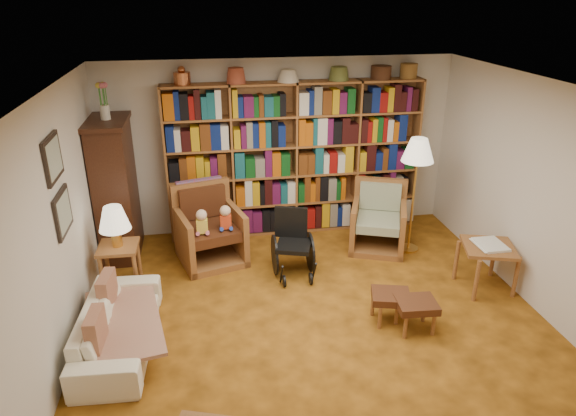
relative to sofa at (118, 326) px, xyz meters
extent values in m
plane|color=#B76E1C|center=(2.05, 0.08, -0.24)|extent=(5.00, 5.00, 0.00)
plane|color=white|center=(2.05, 0.08, 2.26)|extent=(5.00, 5.00, 0.00)
plane|color=silver|center=(2.05, 2.58, 1.01)|extent=(5.00, 0.00, 5.00)
plane|color=silver|center=(2.05, -2.42, 1.01)|extent=(5.00, 0.00, 5.00)
plane|color=silver|center=(-0.45, 0.08, 1.01)|extent=(0.00, 5.00, 5.00)
plane|color=silver|center=(4.55, 0.08, 1.01)|extent=(0.00, 5.00, 5.00)
cube|color=#A26632|center=(2.25, 2.42, 0.86)|extent=(3.60, 0.30, 2.20)
cube|color=#3D2010|center=(-0.21, 2.08, 0.66)|extent=(0.45, 0.90, 1.80)
cube|color=#3D2010|center=(-0.21, 2.08, 1.59)|extent=(0.50, 0.95, 0.06)
cylinder|color=silver|center=(-0.21, 2.08, 1.71)|extent=(0.12, 0.12, 0.18)
cube|color=black|center=(-0.43, 0.38, 1.66)|extent=(0.03, 0.52, 0.42)
cube|color=gray|center=(-0.42, 0.38, 1.66)|extent=(0.01, 0.44, 0.34)
cube|color=black|center=(-0.43, 0.38, 1.11)|extent=(0.03, 0.52, 0.42)
cube|color=gray|center=(-0.42, 0.38, 1.11)|extent=(0.01, 0.44, 0.34)
imported|color=white|center=(0.00, 0.00, 0.00)|extent=(1.68, 0.75, 0.48)
cube|color=beige|center=(0.05, 0.00, 0.06)|extent=(0.93, 1.43, 0.04)
cube|color=maroon|center=(-0.13, 0.35, 0.21)|extent=(0.16, 0.38, 0.37)
cube|color=maroon|center=(-0.13, -0.35, 0.21)|extent=(0.14, 0.38, 0.37)
cube|color=#A26632|center=(-0.10, 1.10, 0.33)|extent=(0.46, 0.46, 0.04)
cylinder|color=#A26632|center=(-0.29, 0.91, 0.03)|extent=(0.05, 0.05, 0.55)
cylinder|color=#A26632|center=(0.09, 0.91, 0.03)|extent=(0.05, 0.05, 0.55)
cylinder|color=#A26632|center=(-0.29, 1.29, 0.03)|extent=(0.05, 0.05, 0.55)
cylinder|color=#A26632|center=(0.09, 1.29, 0.03)|extent=(0.05, 0.05, 0.55)
cylinder|color=gold|center=(-0.10, 1.10, 0.45)|extent=(0.12, 0.12, 0.20)
cone|color=white|center=(-0.10, 1.10, 0.70)|extent=(0.36, 0.36, 0.28)
cube|color=#A26632|center=(0.98, 1.65, -0.20)|extent=(0.99, 1.01, 0.09)
cube|color=#A26632|center=(0.62, 1.65, 0.11)|extent=(0.29, 0.82, 0.71)
cube|color=#A26632|center=(1.34, 1.65, 0.11)|extent=(0.29, 0.82, 0.71)
cube|color=#A26632|center=(0.98, 2.02, 0.26)|extent=(0.79, 0.30, 1.00)
cube|color=#4D2814|center=(0.98, 1.62, 0.20)|extent=(0.78, 0.84, 0.13)
cube|color=#4D2814|center=(0.98, 1.94, 0.49)|extent=(0.63, 0.27, 0.42)
cube|color=#B02E48|center=(0.98, 2.06, 0.56)|extent=(0.62, 0.23, 0.44)
cube|color=#A26632|center=(3.27, 1.63, -0.20)|extent=(0.96, 0.97, 0.08)
cube|color=#A26632|center=(2.94, 1.63, 0.08)|extent=(0.34, 0.74, 0.65)
cube|color=#A26632|center=(3.60, 1.63, 0.08)|extent=(0.34, 0.74, 0.65)
cube|color=#A26632|center=(3.27, 1.97, 0.22)|extent=(0.71, 0.34, 0.91)
cube|color=#9BA685|center=(3.27, 1.60, 0.17)|extent=(0.76, 0.80, 0.12)
cube|color=#9BA685|center=(3.27, 1.89, 0.43)|extent=(0.57, 0.30, 0.39)
cube|color=black|center=(1.99, 1.09, 0.17)|extent=(0.52, 0.52, 0.05)
cube|color=black|center=(1.99, 1.29, 0.40)|extent=(0.41, 0.17, 0.41)
cylinder|color=black|center=(1.76, 1.18, 0.02)|extent=(0.03, 0.51, 0.51)
cylinder|color=black|center=(2.22, 1.18, 0.02)|extent=(0.03, 0.51, 0.51)
cylinder|color=black|center=(1.83, 0.83, -0.17)|extent=(0.03, 0.15, 0.15)
cylinder|color=black|center=(2.16, 0.83, -0.17)|extent=(0.03, 0.15, 0.15)
cylinder|color=gold|center=(3.69, 1.50, -0.23)|extent=(0.27, 0.27, 0.03)
cylinder|color=gold|center=(3.69, 1.50, 0.43)|extent=(0.03, 0.03, 1.34)
cone|color=white|center=(3.69, 1.50, 1.20)|extent=(0.42, 0.42, 0.31)
cube|color=#A26632|center=(4.20, 0.40, 0.31)|extent=(0.71, 0.71, 0.04)
cylinder|color=#A26632|center=(3.95, 0.15, 0.02)|extent=(0.05, 0.05, 0.53)
cylinder|color=#A26632|center=(4.45, 0.15, 0.02)|extent=(0.05, 0.05, 0.53)
cylinder|color=#A26632|center=(3.95, 0.64, 0.02)|extent=(0.05, 0.05, 0.53)
cylinder|color=#A26632|center=(4.45, 0.64, 0.02)|extent=(0.05, 0.05, 0.53)
cube|color=white|center=(4.20, 0.40, 0.34)|extent=(0.40, 0.45, 0.03)
cube|color=#4D2814|center=(2.84, -0.05, 0.06)|extent=(0.48, 0.44, 0.08)
cylinder|color=#A26632|center=(2.69, -0.17, -0.11)|extent=(0.04, 0.04, 0.26)
cylinder|color=#A26632|center=(2.99, -0.17, -0.11)|extent=(0.04, 0.04, 0.26)
cylinder|color=#A26632|center=(2.69, 0.07, -0.11)|extent=(0.04, 0.04, 0.26)
cylinder|color=#A26632|center=(2.99, 0.07, -0.11)|extent=(0.04, 0.04, 0.26)
cube|color=#4D2814|center=(3.05, -0.25, 0.07)|extent=(0.44, 0.38, 0.08)
cylinder|color=#A26632|center=(2.89, -0.38, -0.11)|extent=(0.04, 0.04, 0.27)
cylinder|color=#A26632|center=(3.20, -0.38, -0.11)|extent=(0.04, 0.04, 0.27)
cylinder|color=#A26632|center=(2.89, -0.13, -0.11)|extent=(0.04, 0.04, 0.27)
cylinder|color=#A26632|center=(3.20, -0.13, -0.11)|extent=(0.04, 0.04, 0.27)
camera|label=1|loc=(0.95, -4.49, 3.11)|focal=32.00mm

